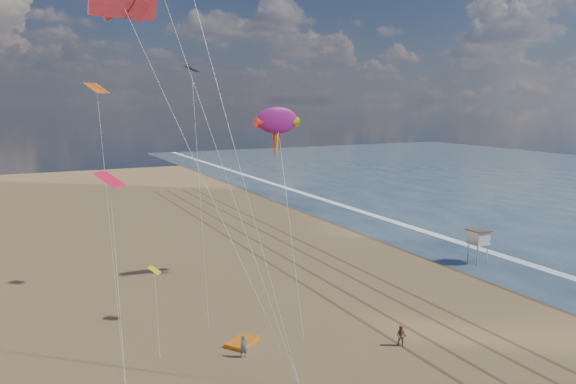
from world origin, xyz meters
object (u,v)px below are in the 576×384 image
object	(u,v)px
show_kite	(277,121)
lifeguard_stand	(478,238)
kite_flyer_a	(244,347)
grounded_kite	(242,342)
kite_flyer_b	(401,336)

from	to	relation	value
show_kite	lifeguard_stand	bearing A→B (deg)	-12.72
lifeguard_stand	kite_flyer_a	distance (m)	31.86
grounded_kite	lifeguard_stand	bearing A→B (deg)	-20.94
grounded_kite	kite_flyer_a	distance (m)	2.23
kite_flyer_a	kite_flyer_b	xyz separation A→B (m)	(10.52, -3.27, 0.00)
grounded_kite	kite_flyer_a	world-z (taller)	kite_flyer_a
kite_flyer_a	kite_flyer_b	bearing A→B (deg)	-22.46
grounded_kite	show_kite	xyz separation A→B (m)	(8.54, 12.37, 15.02)
grounded_kite	kite_flyer_b	distance (m)	11.18
grounded_kite	kite_flyer_a	bearing A→B (deg)	-144.25
lifeguard_stand	show_kite	distance (m)	24.88
grounded_kite	kite_flyer_a	xyz separation A→B (m)	(-0.69, -2.02, 0.63)
show_kite	kite_flyer_b	bearing A→B (deg)	-85.83
grounded_kite	kite_flyer_b	world-z (taller)	kite_flyer_b
grounded_kite	show_kite	world-z (taller)	show_kite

